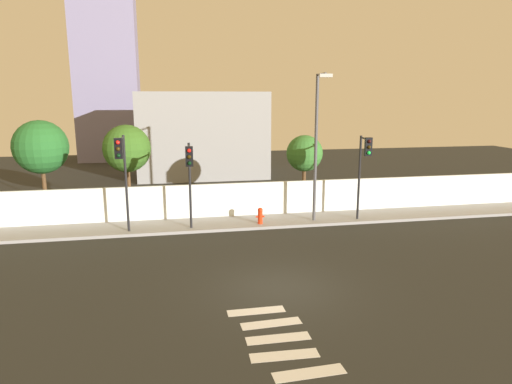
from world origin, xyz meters
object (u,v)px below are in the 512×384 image
object	(u,v)px
roadside_tree_midleft	(127,149)
roadside_tree_midright	(305,154)
traffic_light_right	(190,168)
street_lamp_curbside	(317,138)
fire_hydrant	(260,215)
traffic_light_center	(122,164)
traffic_light_left	(364,160)
roadside_tree_leftmost	(41,147)

from	to	relation	value
roadside_tree_midleft	roadside_tree_midright	bearing A→B (deg)	0.00
traffic_light_right	street_lamp_curbside	world-z (taller)	street_lamp_curbside
street_lamp_curbside	roadside_tree_midright	world-z (taller)	street_lamp_curbside
fire_hydrant	roadside_tree_midright	size ratio (longest dim) A/B	0.19
traffic_light_center	fire_hydrant	xyz separation A→B (m)	(6.57, 0.92, -2.96)
traffic_light_left	traffic_light_right	xyz separation A→B (m)	(-8.78, -0.27, -0.12)
roadside_tree_leftmost	roadside_tree_midleft	world-z (taller)	roadside_tree_leftmost
traffic_light_center	roadside_tree_midleft	size ratio (longest dim) A/B	0.91
roadside_tree_midleft	roadside_tree_leftmost	bearing A→B (deg)	180.00
roadside_tree_midleft	fire_hydrant	bearing A→B (deg)	-25.96
traffic_light_left	roadside_tree_midright	xyz separation A→B (m)	(-1.93, 3.95, -0.11)
traffic_light_center	roadside_tree_midright	world-z (taller)	traffic_light_center
traffic_light_left	fire_hydrant	xyz separation A→B (m)	(-5.23, 0.69, -2.79)
roadside_tree_midleft	street_lamp_curbside	bearing A→B (deg)	-19.07
fire_hydrant	roadside_tree_leftmost	bearing A→B (deg)	163.53
traffic_light_right	street_lamp_curbside	distance (m)	6.64
street_lamp_curbside	roadside_tree_midleft	bearing A→B (deg)	160.93
traffic_light_right	roadside_tree_leftmost	world-z (taller)	roadside_tree_leftmost
traffic_light_center	street_lamp_curbside	size ratio (longest dim) A/B	0.62
traffic_light_left	traffic_light_center	bearing A→B (deg)	-178.87
traffic_light_right	street_lamp_curbside	size ratio (longest dim) A/B	0.56
traffic_light_left	traffic_light_right	distance (m)	8.79
roadside_tree_midright	traffic_light_right	bearing A→B (deg)	-148.38
traffic_light_left	roadside_tree_leftmost	xyz separation A→B (m)	(-16.25, 3.95, 0.56)
traffic_light_left	roadside_tree_leftmost	world-z (taller)	roadside_tree_leftmost
traffic_light_center	fire_hydrant	distance (m)	7.26
traffic_light_center	street_lamp_curbside	bearing A→B (deg)	5.20
roadside_tree_midleft	traffic_light_left	bearing A→B (deg)	-18.32
street_lamp_curbside	roadside_tree_midright	size ratio (longest dim) A/B	1.72
traffic_light_left	roadside_tree_midright	distance (m)	4.40
fire_hydrant	roadside_tree_midright	xyz separation A→B (m)	(3.30, 3.26, 2.68)
traffic_light_center	fire_hydrant	size ratio (longest dim) A/B	5.52
traffic_light_left	traffic_light_center	xyz separation A→B (m)	(-11.80, -0.23, 0.17)
fire_hydrant	street_lamp_curbside	bearing A→B (deg)	-1.19
traffic_light_left	roadside_tree_leftmost	size ratio (longest dim) A/B	0.83
roadside_tree_leftmost	traffic_light_center	bearing A→B (deg)	-43.19
traffic_light_center	roadside_tree_midleft	world-z (taller)	roadside_tree_midleft
roadside_tree_midright	fire_hydrant	bearing A→B (deg)	-135.33
fire_hydrant	roadside_tree_midright	bearing A→B (deg)	44.67
street_lamp_curbside	roadside_tree_midleft	xyz separation A→B (m)	(-9.60, 3.32, -0.72)
traffic_light_left	fire_hydrant	distance (m)	5.97
traffic_light_right	roadside_tree_leftmost	bearing A→B (deg)	150.54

